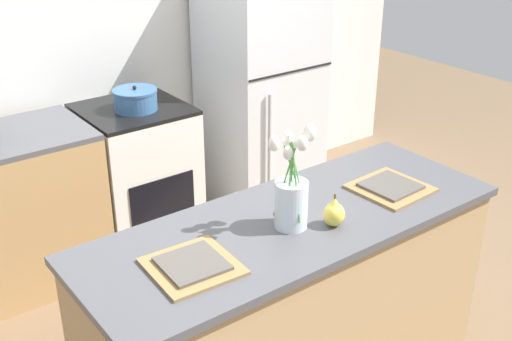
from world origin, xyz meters
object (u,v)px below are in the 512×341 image
at_px(refrigerator, 260,89).
at_px(flower_vase, 292,193).
at_px(cooking_pot, 135,100).
at_px(stove_range, 139,176).
at_px(pear_figurine, 334,213).
at_px(plate_setting_right, 391,187).
at_px(plate_setting_left, 192,265).

bearing_deg(refrigerator, flower_vase, -123.75).
xyz_separation_m(refrigerator, cooking_pot, (-0.95, -0.05, 0.14)).
relative_size(stove_range, pear_figurine, 6.53).
bearing_deg(stove_range, plate_setting_right, -76.16).
distance_m(refrigerator, plate_setting_right, 1.74).
bearing_deg(plate_setting_right, pear_figurine, -169.19).
distance_m(stove_range, refrigerator, 1.02).
bearing_deg(plate_setting_right, stove_range, 103.84).
bearing_deg(plate_setting_left, plate_setting_right, 0.00).
height_order(refrigerator, cooking_pot, refrigerator).
bearing_deg(cooking_pot, pear_figurine, -90.21).
distance_m(plate_setting_left, plate_setting_right, 1.01).
height_order(stove_range, flower_vase, flower_vase).
bearing_deg(stove_range, refrigerator, 0.04).
relative_size(refrigerator, pear_figurine, 11.98).
bearing_deg(refrigerator, stove_range, -179.96).
xyz_separation_m(refrigerator, plate_setting_right, (-0.54, -1.65, 0.09)).
height_order(plate_setting_right, cooking_pot, cooking_pot).
height_order(stove_range, plate_setting_right, plate_setting_right).
distance_m(flower_vase, cooking_pot, 1.60).
bearing_deg(cooking_pot, plate_setting_left, -110.72).
bearing_deg(cooking_pot, plate_setting_right, -75.74).
xyz_separation_m(stove_range, flower_vase, (-0.14, -1.64, 0.60)).
distance_m(pear_figurine, plate_setting_right, 0.42).
relative_size(plate_setting_left, plate_setting_right, 1.00).
relative_size(flower_vase, cooking_pot, 1.70).
height_order(pear_figurine, plate_setting_right, pear_figurine).
height_order(refrigerator, pear_figurine, refrigerator).
xyz_separation_m(stove_range, cooking_pot, (-0.00, -0.05, 0.51)).
height_order(plate_setting_left, plate_setting_right, same).
distance_m(stove_range, plate_setting_right, 1.77).
bearing_deg(plate_setting_right, plate_setting_left, 180.00).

